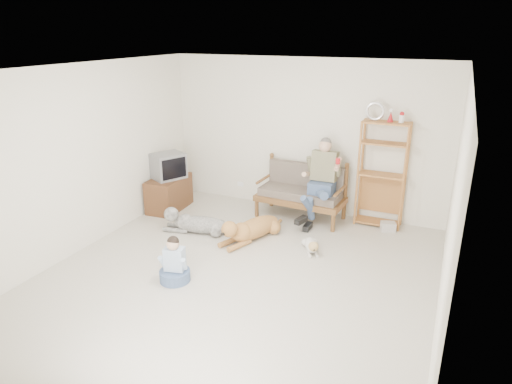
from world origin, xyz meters
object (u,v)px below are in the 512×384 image
at_px(tv_stand, 169,193).
at_px(golden_retriever, 250,229).
at_px(loveseat, 302,190).
at_px(etagere, 382,173).

distance_m(tv_stand, golden_retriever, 2.00).
xyz_separation_m(loveseat, etagere, (1.30, 0.18, 0.42)).
bearing_deg(loveseat, tv_stand, -161.48).
xyz_separation_m(loveseat, golden_retriever, (-0.44, -1.23, -0.31)).
bearing_deg(loveseat, etagere, 11.25).
bearing_deg(tv_stand, loveseat, 11.73).
height_order(etagere, tv_stand, etagere).
distance_m(loveseat, golden_retriever, 1.34).
relative_size(loveseat, tv_stand, 1.66).
relative_size(loveseat, etagere, 0.75).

